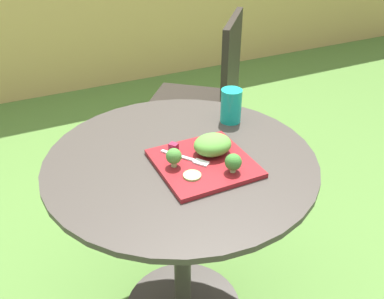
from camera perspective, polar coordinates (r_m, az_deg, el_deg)
patio_table at (r=1.41m, az=-1.39°, el=-11.05°), size 0.81×0.81×0.72m
patio_chair at (r=2.15m, az=2.29°, el=8.04°), size 0.62×0.62×0.90m
salad_plate at (r=1.20m, az=1.61°, el=-1.87°), size 0.26×0.26×0.01m
drinking_glass at (r=1.41m, az=5.34°, el=5.74°), size 0.07×0.07×0.12m
fork at (r=1.20m, az=-0.41°, el=-1.30°), size 0.10×0.14×0.00m
lettuce_mound at (r=1.21m, az=2.83°, el=0.67°), size 0.11×0.10×0.06m
broccoli_floret_0 at (r=1.14m, az=5.66°, el=-1.74°), size 0.05×0.05×0.05m
broccoli_floret_1 at (r=1.15m, az=-2.50°, el=-0.95°), size 0.04×0.04×0.06m
cucumber_slice_0 at (r=1.13m, az=0.02°, el=-3.56°), size 0.05×0.05×0.01m
beet_chunk_0 at (r=1.23m, az=-2.54°, el=0.30°), size 0.03×0.03×0.02m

